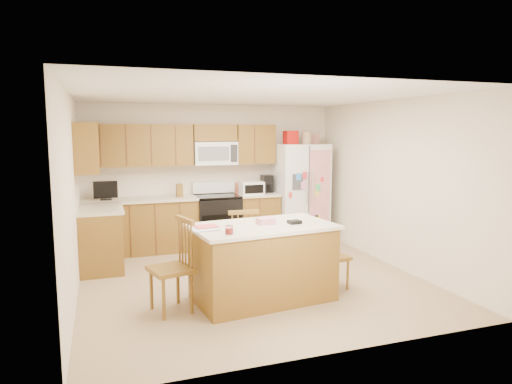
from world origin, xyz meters
name	(u,v)px	position (x,y,z in m)	size (l,w,h in m)	color
ground	(251,279)	(0.00, 0.00, 0.00)	(4.50, 4.50, 0.00)	#987B50
room_shell	(251,176)	(0.00, 0.00, 1.44)	(4.60, 4.60, 2.52)	beige
cabinetry	(161,199)	(-0.98, 1.79, 0.91)	(3.36, 1.56, 2.15)	brown
stove	(217,220)	(0.00, 1.94, 0.47)	(0.76, 0.65, 1.13)	black
refrigerator	(300,192)	(1.57, 1.87, 0.92)	(0.90, 0.79, 2.04)	white
island	(263,262)	(-0.10, -0.74, 0.47)	(1.79, 1.17, 1.01)	brown
windsor_chair_left	(173,268)	(-1.19, -0.76, 0.50)	(0.54, 0.55, 1.07)	brown
windsor_chair_back	(241,247)	(-0.16, -0.03, 0.48)	(0.45, 0.44, 1.01)	brown
windsor_chair_right	(330,257)	(0.86, -0.67, 0.42)	(0.43, 0.45, 0.90)	brown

